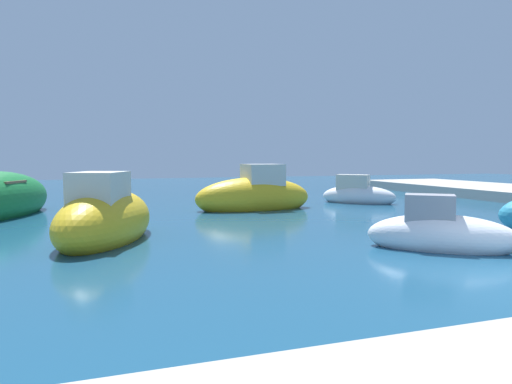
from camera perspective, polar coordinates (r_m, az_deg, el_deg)
The scene contains 4 objects.
moored_boat_0 at distance 17.82m, azimuth -0.17°, elevation -0.46°, with size 4.90×2.12×2.16m.
moored_boat_1 at distance 11.70m, azimuth -18.64°, elevation -3.34°, with size 3.25×4.69×2.08m.
moored_boat_3 at distance 20.78m, azimuth 12.83°, elevation -0.33°, with size 3.16×3.16×1.51m.
moored_boat_6 at distance 10.84m, azimuth 22.36°, elevation -4.98°, with size 3.21×2.89×1.46m.
Camera 1 is at (-7.02, -5.24, 2.05)m, focal length 31.41 mm.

